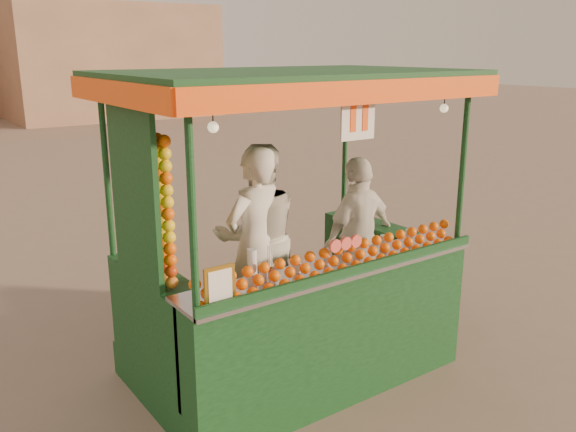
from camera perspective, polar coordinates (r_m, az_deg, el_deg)
ground at (r=6.18m, az=-1.94°, el=-14.18°), size 90.00×90.00×0.00m
building_right at (r=30.18m, az=-16.73°, el=13.79°), size 9.00×6.00×5.00m
juice_cart at (r=5.66m, az=0.23°, el=-6.56°), size 3.17×2.06×2.88m
vendor_left at (r=5.75m, az=-3.16°, el=-2.67°), size 0.76×0.59×1.87m
vendor_middle at (r=6.01m, az=-2.84°, el=-1.93°), size 1.06×0.92×1.85m
vendor_right at (r=6.23m, az=6.66°, el=-2.13°), size 1.05×0.57×1.70m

